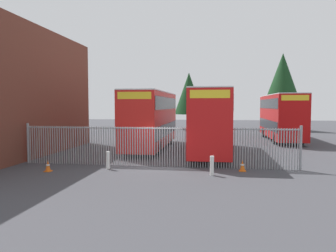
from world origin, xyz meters
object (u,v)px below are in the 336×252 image
Objects in this scene: double_decker_bus_behind_fence_left at (211,119)px; traffic_cone_mid_forecourt at (48,166)px; bollard_near_left at (108,160)px; double_decker_bus_behind_fence_right at (281,115)px; double_decker_bus_near_gate at (151,118)px; bollard_center_front at (212,166)px; traffic_cone_by_gate at (242,166)px.

traffic_cone_mid_forecourt is (-8.18, -7.44, -2.13)m from double_decker_bus_behind_fence_left.
double_decker_bus_behind_fence_left is 11.26m from traffic_cone_mid_forecourt.
double_decker_bus_behind_fence_left is 11.38× the size of bollard_near_left.
double_decker_bus_behind_fence_left is at bearing -124.36° from double_decker_bus_behind_fence_right.
bollard_center_front is at bearing -62.30° from double_decker_bus_near_gate.
traffic_cone_mid_forecourt is at bearing -178.06° from bollard_center_front.
traffic_cone_by_gate is (7.05, 0.48, -0.19)m from bollard_near_left.
bollard_center_front is at bearing -110.98° from double_decker_bus_behind_fence_right.
bollard_center_front is 8.35m from traffic_cone_mid_forecourt.
bollard_near_left is (-11.95, -16.09, -1.95)m from double_decker_bus_behind_fence_right.
traffic_cone_mid_forecourt is (-9.90, -1.51, 0.00)m from traffic_cone_by_gate.
traffic_cone_by_gate is (-4.90, -15.61, -2.13)m from double_decker_bus_behind_fence_right.
bollard_center_front is 1.61× the size of traffic_cone_mid_forecourt.
traffic_cone_mid_forecourt is at bearing -130.85° from double_decker_bus_behind_fence_right.
bollard_near_left reaches higher than traffic_cone_mid_forecourt.
bollard_center_front is at bearing 1.94° from traffic_cone_mid_forecourt.
bollard_center_front is at bearing -88.72° from double_decker_bus_behind_fence_left.
bollard_near_left is at bearing -94.84° from double_decker_bus_near_gate.
bollard_near_left is at bearing -176.09° from traffic_cone_by_gate.
double_decker_bus_behind_fence_right is 16.50m from traffic_cone_by_gate.
traffic_cone_by_gate is at bearing 3.91° from bollard_near_left.
double_decker_bus_behind_fence_left is 11.38× the size of bollard_center_front.
double_decker_bus_near_gate is at bearing 128.79° from traffic_cone_by_gate.
traffic_cone_mid_forecourt is (-2.85, -1.03, -0.19)m from bollard_near_left.
double_decker_bus_behind_fence_left reaches higher than traffic_cone_by_gate.
double_decker_bus_behind_fence_left is 11.72m from double_decker_bus_behind_fence_right.
bollard_center_front is (0.16, -7.16, -1.95)m from double_decker_bus_behind_fence_left.
double_decker_bus_behind_fence_right reaches higher than traffic_cone_mid_forecourt.
traffic_cone_by_gate is (1.71, -5.93, -2.13)m from double_decker_bus_behind_fence_left.
double_decker_bus_behind_fence_right is at bearing 69.02° from bollard_center_front.
bollard_near_left is 7.06m from traffic_cone_by_gate.
bollard_center_front is 1.61× the size of traffic_cone_by_gate.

